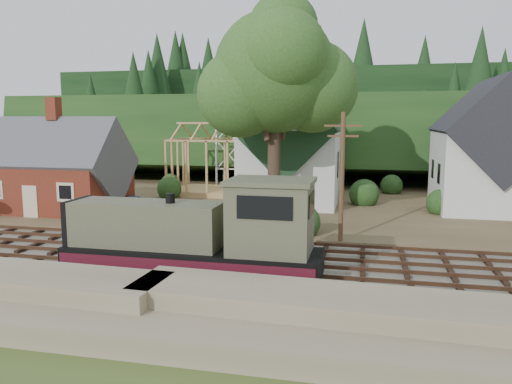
# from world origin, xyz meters

# --- Properties ---
(ground) EXTENTS (140.00, 140.00, 0.00)m
(ground) POSITION_xyz_m (0.00, 0.00, 0.00)
(ground) COLOR #384C1E
(ground) RESTS_ON ground
(embankment) EXTENTS (64.00, 5.00, 1.60)m
(embankment) POSITION_xyz_m (0.00, -8.50, 0.00)
(embankment) COLOR #7F7259
(embankment) RESTS_ON ground
(railroad_bed) EXTENTS (64.00, 11.00, 0.16)m
(railroad_bed) POSITION_xyz_m (0.00, 0.00, 0.08)
(railroad_bed) COLOR #726B5B
(railroad_bed) RESTS_ON ground
(village_flat) EXTENTS (64.00, 26.00, 0.30)m
(village_flat) POSITION_xyz_m (0.00, 18.00, 0.15)
(village_flat) COLOR brown
(village_flat) RESTS_ON ground
(hillside) EXTENTS (70.00, 28.96, 12.74)m
(hillside) POSITION_xyz_m (0.00, 42.00, 0.00)
(hillside) COLOR #1E3F19
(hillside) RESTS_ON ground
(ridge) EXTENTS (80.00, 20.00, 12.00)m
(ridge) POSITION_xyz_m (0.00, 58.00, 0.00)
(ridge) COLOR black
(ridge) RESTS_ON ground
(depot) EXTENTS (10.80, 7.41, 9.00)m
(depot) POSITION_xyz_m (-16.00, 11.00, 3.21)
(depot) COLOR maroon
(depot) RESTS_ON village_flat
(church) EXTENTS (8.40, 15.17, 13.00)m
(church) POSITION_xyz_m (2.00, 19.68, 5.18)
(church) COLOR silver
(church) RESTS_ON village_flat
(farmhouse) EXTENTS (8.40, 10.80, 10.60)m
(farmhouse) POSITION_xyz_m (18.00, 19.00, 4.87)
(farmhouse) COLOR silver
(farmhouse) RESTS_ON village_flat
(timber_frame) EXTENTS (8.20, 6.20, 6.99)m
(timber_frame) POSITION_xyz_m (-6.00, 22.00, 3.27)
(timber_frame) COLOR tan
(timber_frame) RESTS_ON village_flat
(lattice_tower) EXTENTS (3.20, 3.20, 12.12)m
(lattice_tower) POSITION_xyz_m (-6.00, 28.00, 10.03)
(lattice_tower) COLOR silver
(lattice_tower) RESTS_ON village_flat
(big_tree) EXTENTS (10.90, 8.40, 14.70)m
(big_tree) POSITION_xyz_m (2.17, 10.08, 10.22)
(big_tree) COLOR #38281E
(big_tree) RESTS_ON village_flat
(telegraph_pole_near) EXTENTS (2.20, 0.28, 8.00)m
(telegraph_pole_near) POSITION_xyz_m (7.00, 5.20, 4.25)
(telegraph_pole_near) COLOR #4C331E
(telegraph_pole_near) RESTS_ON ground
(locomotive) EXTENTS (11.97, 2.99, 4.79)m
(locomotive) POSITION_xyz_m (0.99, -3.00, 2.12)
(locomotive) COLOR black
(locomotive) RESTS_ON railroad_bed
(car_blue) EXTENTS (1.43, 3.25, 1.09)m
(car_blue) POSITION_xyz_m (-10.38, 12.35, 0.84)
(car_blue) COLOR #5378B3
(car_blue) RESTS_ON village_flat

